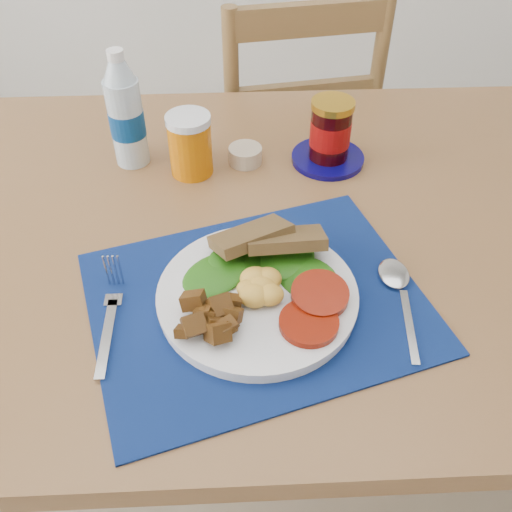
{
  "coord_description": "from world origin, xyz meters",
  "views": [
    {
      "loc": [
        -0.1,
        -0.53,
        1.36
      ],
      "look_at": [
        -0.07,
        0.06,
        0.8
      ],
      "focal_mm": 40.0,
      "sensor_mm": 36.0,
      "label": 1
    }
  ],
  "objects": [
    {
      "name": "water_bottle",
      "position": [
        -0.29,
        0.39,
        0.85
      ],
      "size": [
        0.06,
        0.06,
        0.22
      ],
      "color": "#ADBFCC",
      "rests_on": "table"
    },
    {
      "name": "breakfast_plate",
      "position": [
        -0.08,
        0.01,
        0.77
      ],
      "size": [
        0.28,
        0.28,
        0.07
      ],
      "rotation": [
        0.0,
        0.0,
        0.3
      ],
      "color": "silver",
      "rests_on": "placemat"
    },
    {
      "name": "jam_on_saucer",
      "position": [
        0.08,
        0.37,
        0.8
      ],
      "size": [
        0.14,
        0.14,
        0.12
      ],
      "color": "#08044E",
      "rests_on": "table"
    },
    {
      "name": "table",
      "position": [
        0.0,
        0.2,
        0.67
      ],
      "size": [
        1.4,
        0.9,
        0.75
      ],
      "color": "brown",
      "rests_on": "ground"
    },
    {
      "name": "ramekin",
      "position": [
        -0.08,
        0.37,
        0.77
      ],
      "size": [
        0.06,
        0.06,
        0.03
      ],
      "primitive_type": "cylinder",
      "color": "tan",
      "rests_on": "table"
    },
    {
      "name": "chair_far",
      "position": [
        0.06,
        0.83,
        0.57
      ],
      "size": [
        0.47,
        0.45,
        1.12
      ],
      "rotation": [
        0.0,
        0.0,
        3.29
      ],
      "color": "brown",
      "rests_on": "ground"
    },
    {
      "name": "spoon",
      "position": [
        0.13,
        0.03,
        0.76
      ],
      "size": [
        0.05,
        0.19,
        0.01
      ],
      "rotation": [
        0.0,
        0.0,
        -0.11
      ],
      "color": "#B2B5BA",
      "rests_on": "placemat"
    },
    {
      "name": "fork",
      "position": [
        -0.28,
        0.0,
        0.76
      ],
      "size": [
        0.02,
        0.19,
        0.0
      ],
      "rotation": [
        0.0,
        0.0,
        0.0
      ],
      "color": "#B2B5BA",
      "rests_on": "placemat"
    },
    {
      "name": "placemat",
      "position": [
        -0.07,
        0.02,
        0.75
      ],
      "size": [
        0.55,
        0.48,
        0.0
      ],
      "primitive_type": "cube",
      "rotation": [
        0.0,
        0.0,
        0.29
      ],
      "color": "black",
      "rests_on": "table"
    },
    {
      "name": "juice_glass",
      "position": [
        -0.18,
        0.35,
        0.8
      ],
      "size": [
        0.08,
        0.08,
        0.11
      ],
      "primitive_type": "cylinder",
      "color": "#C46305",
      "rests_on": "table"
    }
  ]
}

